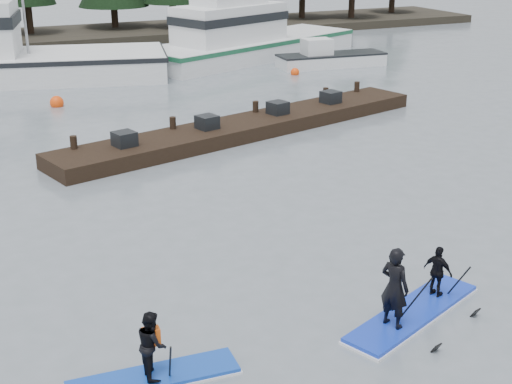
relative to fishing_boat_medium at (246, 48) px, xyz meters
name	(u,v)px	position (x,y,z in m)	size (l,w,h in m)	color
ground	(385,341)	(-10.57, -30.10, -0.64)	(160.00, 160.00, 0.00)	slate
far_shore	(37,38)	(-10.57, 11.90, -0.34)	(70.00, 8.00, 0.60)	#2D281E
treeline	(38,43)	(-10.57, 11.90, -0.64)	(60.00, 4.00, 8.00)	black
fishing_boat_medium	(246,48)	(0.00, 0.00, 0.00)	(15.59, 9.60, 8.89)	white
skiff	(331,60)	(3.46, -4.40, -0.27)	(6.25, 1.88, 0.73)	white
floating_dock	(249,127)	(-6.80, -15.37, -0.36)	(16.51, 2.20, 0.55)	black
buoy_c	(295,75)	(0.37, -5.72, -0.64)	(0.48, 0.48, 0.48)	#FF480C
buoy_b	(57,106)	(-12.80, -7.62, -0.64)	(0.62, 0.62, 0.62)	#FF480C
paddleboard_solo	(153,357)	(-15.07, -29.41, -0.16)	(3.11, 1.16, 1.85)	#1342B3
paddleboard_duo	(411,295)	(-9.61, -29.59, -0.09)	(3.86, 2.21, 2.32)	#1435C4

